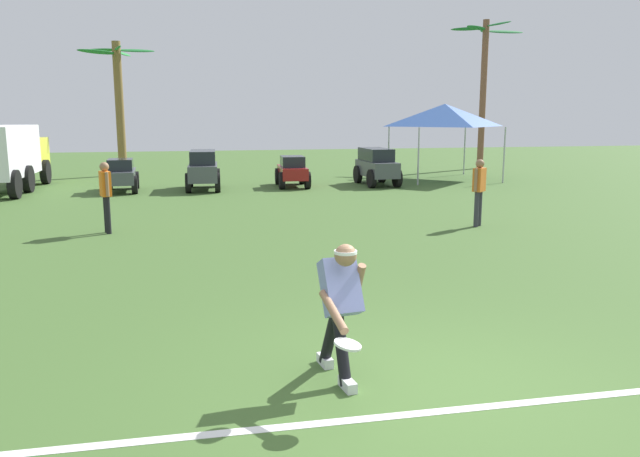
% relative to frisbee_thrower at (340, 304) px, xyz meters
% --- Properties ---
extents(ground_plane, '(80.00, 80.00, 0.00)m').
position_rel_frisbee_thrower_xyz_m(ground_plane, '(0.77, -0.39, -0.79)').
color(ground_plane, '#40612B').
extents(field_line_paint, '(25.85, 0.42, 0.01)m').
position_rel_frisbee_thrower_xyz_m(field_line_paint, '(0.77, -0.82, -0.79)').
color(field_line_paint, white).
rests_on(field_line_paint, ground_plane).
extents(frisbee_thrower, '(0.47, 1.14, 1.40)m').
position_rel_frisbee_thrower_xyz_m(frisbee_thrower, '(0.00, 0.00, 0.00)').
color(frisbee_thrower, black).
rests_on(frisbee_thrower, ground_plane).
extents(frisbee_in_flight, '(0.32, 0.32, 0.08)m').
position_rel_frisbee_thrower_xyz_m(frisbee_in_flight, '(-0.11, -0.70, -0.14)').
color(frisbee_in_flight, white).
extents(teammate_near_sideline, '(0.41, 0.38, 1.56)m').
position_rel_frisbee_thrower_xyz_m(teammate_near_sideline, '(5.22, 7.62, 0.15)').
color(teammate_near_sideline, '#33333D').
rests_on(teammate_near_sideline, ground_plane).
extents(teammate_midfield, '(0.29, 0.49, 1.56)m').
position_rel_frisbee_thrower_xyz_m(teammate_midfield, '(-3.11, 8.58, 0.15)').
color(teammate_midfield, black).
rests_on(teammate_midfield, ground_plane).
extents(parked_car_slot_a, '(1.15, 2.23, 1.10)m').
position_rel_frisbee_thrower_xyz_m(parked_car_slot_a, '(-3.51, 16.29, -0.23)').
color(parked_car_slot_a, '#474C51').
rests_on(parked_car_slot_a, ground_plane).
extents(parked_car_slot_b, '(1.26, 2.45, 1.34)m').
position_rel_frisbee_thrower_xyz_m(parked_car_slot_b, '(-0.78, 16.29, -0.07)').
color(parked_car_slot_b, '#474C51').
rests_on(parked_car_slot_b, ground_plane).
extents(parked_car_slot_c, '(1.20, 2.25, 1.10)m').
position_rel_frisbee_thrower_xyz_m(parked_car_slot_c, '(2.37, 16.51, -0.23)').
color(parked_car_slot_c, maroon).
rests_on(parked_car_slot_c, ground_plane).
extents(parked_car_slot_d, '(1.19, 2.42, 1.34)m').
position_rel_frisbee_thrower_xyz_m(parked_car_slot_d, '(5.50, 16.37, -0.07)').
color(parked_car_slot_d, '#474C51').
rests_on(parked_car_slot_d, ground_plane).
extents(box_truck, '(1.45, 5.91, 2.20)m').
position_rel_frisbee_thrower_xyz_m(box_truck, '(-7.09, 17.28, 0.44)').
color(box_truck, yellow).
rests_on(box_truck, ground_plane).
extents(palm_tree_far_left, '(2.98, 3.08, 5.53)m').
position_rel_frisbee_thrower_xyz_m(palm_tree_far_left, '(-3.99, 22.20, 2.42)').
color(palm_tree_far_left, brown).
rests_on(palm_tree_far_left, ground_plane).
extents(palm_tree_left_of_centre, '(3.37, 3.10, 6.87)m').
position_rel_frisbee_thrower_xyz_m(palm_tree_left_of_centre, '(12.50, 22.13, 3.28)').
color(palm_tree_left_of_centre, brown).
rests_on(palm_tree_left_of_centre, ground_plane).
extents(event_tent, '(3.60, 3.60, 2.97)m').
position_rel_frisbee_thrower_xyz_m(event_tent, '(8.69, 17.72, 1.74)').
color(event_tent, '#B2B5BA').
rests_on(event_tent, ground_plane).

